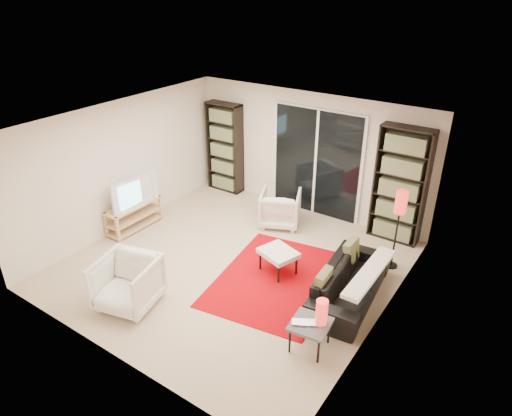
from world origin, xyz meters
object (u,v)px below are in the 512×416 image
object	(u,v)px
bookshelf_left	(225,148)
floor_lamp	(400,210)
sofa	(350,283)
ottoman	(278,254)
bookshelf_right	(400,186)
armchair_back	(280,208)
armchair_front	(127,283)
side_table	(310,326)
tv_stand	(134,215)

from	to	relation	value
bookshelf_left	floor_lamp	world-z (taller)	bookshelf_left
bookshelf_left	sofa	world-z (taller)	bookshelf_left
ottoman	floor_lamp	size ratio (longest dim) A/B	0.50
bookshelf_right	armchair_back	world-z (taller)	bookshelf_right
armchair_front	side_table	size ratio (longest dim) A/B	1.56
bookshelf_left	floor_lamp	xyz separation A→B (m)	(4.15, -0.91, 0.07)
tv_stand	bookshelf_left	bearing A→B (deg)	81.90
sofa	side_table	bearing A→B (deg)	174.08
armchair_front	floor_lamp	bearing A→B (deg)	33.82
ottoman	sofa	bearing A→B (deg)	1.26
sofa	floor_lamp	bearing A→B (deg)	-17.32
sofa	bookshelf_right	bearing A→B (deg)	-4.04
bookshelf_left	armchair_front	bearing A→B (deg)	-71.85
bookshelf_left	ottoman	size ratio (longest dim) A/B	2.82
ottoman	floor_lamp	world-z (taller)	floor_lamp
tv_stand	sofa	distance (m)	4.26
bookshelf_right	sofa	bearing A→B (deg)	-88.39
armchair_back	armchair_front	size ratio (longest dim) A/B	0.90
bookshelf_right	armchair_back	size ratio (longest dim) A/B	2.80
armchair_back	sofa	bearing A→B (deg)	122.33
bookshelf_left	armchair_back	bearing A→B (deg)	-20.93
bookshelf_left	ottoman	bearing A→B (deg)	-38.12
tv_stand	armchair_back	size ratio (longest dim) A/B	1.53
side_table	armchair_front	bearing A→B (deg)	-164.71
bookshelf_left	bookshelf_right	bearing A→B (deg)	-0.00
tv_stand	bookshelf_right	bearing A→B (deg)	29.67
ottoman	side_table	distance (m)	1.72
bookshelf_left	sofa	distance (m)	4.48
armchair_back	floor_lamp	distance (m)	2.40
armchair_front	ottoman	world-z (taller)	armchair_front
armchair_front	side_table	distance (m)	2.68
tv_stand	armchair_back	world-z (taller)	armchair_back
armchair_back	side_table	distance (m)	3.31
bookshelf_right	armchair_back	bearing A→B (deg)	-160.28
bookshelf_right	side_table	world-z (taller)	bookshelf_right
armchair_back	floor_lamp	size ratio (longest dim) A/B	0.55
tv_stand	sofa	world-z (taller)	sofa
tv_stand	side_table	bearing A→B (deg)	-12.34
bookshelf_right	sofa	world-z (taller)	bookshelf_right
tv_stand	ottoman	bearing A→B (deg)	5.36
ottoman	armchair_back	bearing A→B (deg)	120.46
side_table	floor_lamp	xyz separation A→B (m)	(0.25, 2.41, 0.69)
ottoman	floor_lamp	bearing A→B (deg)	39.16
bookshelf_left	bookshelf_right	world-z (taller)	bookshelf_right
bookshelf_left	bookshelf_right	size ratio (longest dim) A/B	0.93
ottoman	floor_lamp	xyz separation A→B (m)	(1.47, 1.20, 0.70)
tv_stand	side_table	world-z (taller)	tv_stand
sofa	side_table	distance (m)	1.24
armchair_back	floor_lamp	bearing A→B (deg)	151.15
bookshelf_right	tv_stand	distance (m)	4.89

